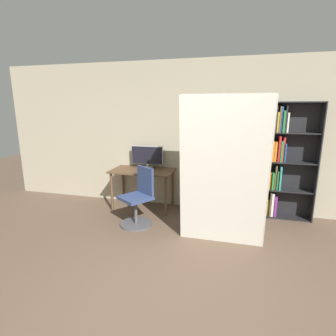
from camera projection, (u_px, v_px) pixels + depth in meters
The scene contains 8 objects.
ground_plane at pixel (148, 328), 2.27m from camera, with size 16.00×16.00×0.00m, color brown.
wall_back at pixel (200, 137), 4.78m from camera, with size 8.00×0.06×2.70m.
desk at pixel (143, 176), 4.86m from camera, with size 1.15×0.63×0.74m.
monitor at pixel (147, 156), 4.95m from camera, with size 0.62×0.22×0.42m.
office_chair at pixel (138, 202), 4.23m from camera, with size 0.61×0.61×0.94m.
bookshelf at pixel (287, 161), 4.37m from camera, with size 0.74×0.25×1.96m.
mattress_near at pixel (224, 172), 3.53m from camera, with size 1.16×0.42×2.04m.
mattress_far at pixel (225, 167), 3.81m from camera, with size 1.16×0.41×2.04m.
Camera 1 is at (0.65, -1.79, 1.86)m, focal length 28.00 mm.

